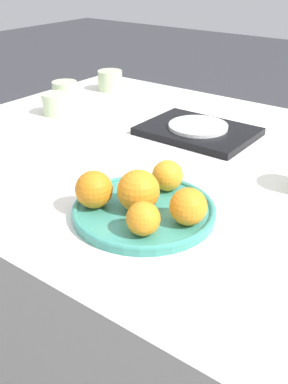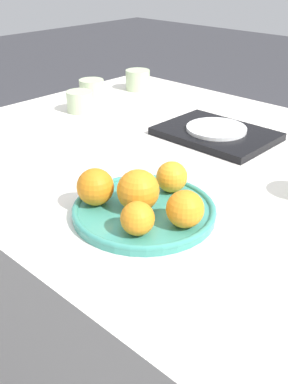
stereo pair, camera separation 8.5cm
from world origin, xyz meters
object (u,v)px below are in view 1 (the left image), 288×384
(orange_2, at_px, (94,189))
(orange_0, at_px, (138,191))
(orange_3, at_px, (188,207))
(serving_tray, at_px, (198,131))
(cup_1, at_px, (110,81))
(orange_1, at_px, (167,176))
(cup_0, at_px, (56,104))
(fruit_platter, at_px, (144,210))
(orange_4, at_px, (143,219))
(cup_2, at_px, (65,90))
(side_plate, at_px, (198,126))

(orange_2, bearing_deg, orange_0, 27.95)
(orange_0, height_order, orange_3, orange_0)
(serving_tray, height_order, cup_1, cup_1)
(orange_1, xyz_separation_m, serving_tray, (-0.13, 0.34, -0.04))
(cup_0, height_order, cup_1, cup_1)
(fruit_platter, bearing_deg, cup_1, 134.83)
(fruit_platter, xyz_separation_m, orange_4, (0.05, -0.07, 0.03))
(orange_4, height_order, serving_tray, orange_4)
(orange_4, height_order, cup_2, orange_4)
(serving_tray, bearing_deg, orange_3, -61.47)
(orange_3, relative_size, cup_2, 0.81)
(orange_1, xyz_separation_m, side_plate, (-0.13, 0.34, -0.02))
(orange_1, relative_size, cup_2, 0.75)
(orange_1, distance_m, cup_2, 0.77)
(orange_2, distance_m, orange_3, 0.19)
(cup_0, height_order, cup_2, cup_0)
(cup_2, bearing_deg, orange_3, -30.07)
(orange_1, height_order, cup_2, orange_1)
(orange_1, height_order, cup_0, orange_1)
(cup_2, bearing_deg, cup_1, 73.60)
(cup_2, bearing_deg, orange_4, -35.69)
(cup_1, bearing_deg, orange_3, -40.88)
(cup_0, bearing_deg, side_plate, 13.98)
(serving_tray, height_order, cup_2, cup_2)
(cup_1, bearing_deg, serving_tray, -21.95)
(orange_4, height_order, side_plate, orange_4)
(orange_2, bearing_deg, orange_3, 17.58)
(fruit_platter, relative_size, orange_2, 3.82)
(cup_0, relative_size, cup_2, 0.97)
(side_plate, bearing_deg, orange_4, -69.47)
(orange_2, bearing_deg, cup_2, 139.81)
(orange_4, distance_m, cup_0, 0.75)
(cup_1, height_order, cup_2, cup_1)
(cup_0, bearing_deg, orange_2, -36.63)
(orange_4, distance_m, cup_1, 0.98)
(orange_3, relative_size, cup_1, 0.78)
(fruit_platter, xyz_separation_m, orange_2, (-0.08, -0.05, 0.04))
(orange_3, bearing_deg, cup_2, 149.93)
(serving_tray, relative_size, cup_0, 3.64)
(orange_0, height_order, cup_0, orange_0)
(orange_4, relative_size, side_plate, 0.37)
(orange_0, xyz_separation_m, cup_0, (-0.58, 0.33, -0.02))
(fruit_platter, height_order, orange_0, orange_0)
(orange_3, distance_m, serving_tray, 0.49)
(serving_tray, distance_m, cup_2, 0.54)
(orange_1, bearing_deg, cup_0, 158.10)
(cup_0, bearing_deg, cup_1, 98.03)
(fruit_platter, bearing_deg, cup_2, 146.24)
(fruit_platter, distance_m, orange_1, 0.10)
(fruit_platter, xyz_separation_m, side_plate, (-0.14, 0.43, 0.01))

